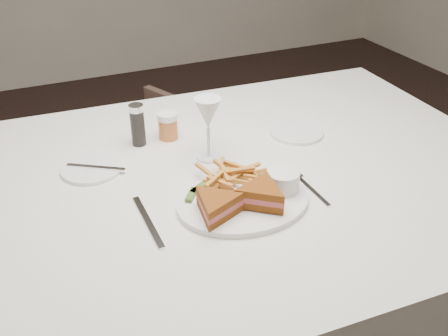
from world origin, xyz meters
TOP-DOWN VIEW (x-y plane):
  - ground at (0.00, 0.00)m, footprint 5.00×5.00m
  - table at (-0.25, -0.32)m, footprint 1.69×1.17m
  - chair_far at (-0.23, 0.55)m, footprint 0.74×0.72m
  - table_setting at (-0.25, -0.37)m, footprint 0.76×0.61m

SIDE VIEW (x-z plane):
  - ground at x=0.00m, z-range 0.00..0.00m
  - chair_far at x=-0.23m, z-range 0.00..0.59m
  - table at x=-0.25m, z-range 0.00..0.75m
  - table_setting at x=-0.25m, z-range 0.70..0.88m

